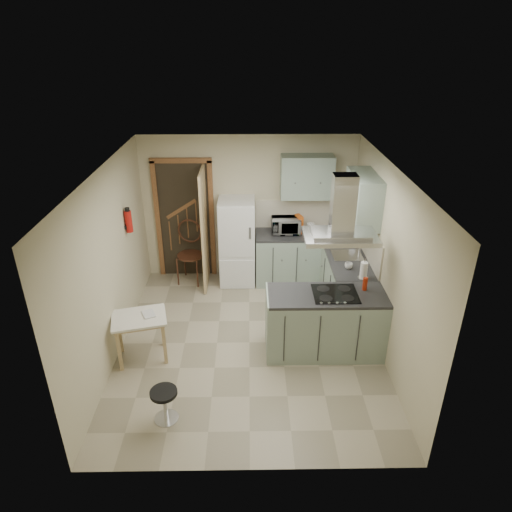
{
  "coord_description": "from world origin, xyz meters",
  "views": [
    {
      "loc": [
        0.01,
        -5.27,
        3.98
      ],
      "look_at": [
        0.1,
        0.45,
        1.15
      ],
      "focal_mm": 32.0,
      "sensor_mm": 36.0,
      "label": 1
    }
  ],
  "objects_px": {
    "extractor_hood": "(340,237)",
    "microwave": "(286,226)",
    "fridge": "(237,242)",
    "peninsula": "(325,323)",
    "drop_leaf_table": "(141,337)",
    "bentwood_chair": "(190,255)",
    "stool": "(165,405)"
  },
  "relations": [
    {
      "from": "bentwood_chair",
      "to": "drop_leaf_table",
      "type": "bearing_deg",
      "value": -88.14
    },
    {
      "from": "fridge",
      "to": "bentwood_chair",
      "type": "relative_size",
      "value": 1.5
    },
    {
      "from": "drop_leaf_table",
      "to": "microwave",
      "type": "relative_size",
      "value": 1.45
    },
    {
      "from": "fridge",
      "to": "drop_leaf_table",
      "type": "xyz_separation_m",
      "value": [
        -1.23,
        -2.1,
        -0.43
      ]
    },
    {
      "from": "fridge",
      "to": "bentwood_chair",
      "type": "height_order",
      "value": "fridge"
    },
    {
      "from": "extractor_hood",
      "to": "bentwood_chair",
      "type": "height_order",
      "value": "extractor_hood"
    },
    {
      "from": "peninsula",
      "to": "extractor_hood",
      "type": "bearing_deg",
      "value": 0.0
    },
    {
      "from": "fridge",
      "to": "peninsula",
      "type": "height_order",
      "value": "fridge"
    },
    {
      "from": "drop_leaf_table",
      "to": "bentwood_chair",
      "type": "height_order",
      "value": "bentwood_chair"
    },
    {
      "from": "microwave",
      "to": "stool",
      "type": "bearing_deg",
      "value": -117.46
    },
    {
      "from": "bentwood_chair",
      "to": "microwave",
      "type": "relative_size",
      "value": 2.1
    },
    {
      "from": "peninsula",
      "to": "fridge",
      "type": "bearing_deg",
      "value": 121.74
    },
    {
      "from": "fridge",
      "to": "stool",
      "type": "distance_m",
      "value": 3.34
    },
    {
      "from": "extractor_hood",
      "to": "stool",
      "type": "relative_size",
      "value": 2.19
    },
    {
      "from": "peninsula",
      "to": "bentwood_chair",
      "type": "relative_size",
      "value": 1.55
    },
    {
      "from": "drop_leaf_table",
      "to": "bentwood_chair",
      "type": "bearing_deg",
      "value": 65.14
    },
    {
      "from": "extractor_hood",
      "to": "microwave",
      "type": "height_order",
      "value": "extractor_hood"
    },
    {
      "from": "extractor_hood",
      "to": "microwave",
      "type": "bearing_deg",
      "value": 103.87
    },
    {
      "from": "fridge",
      "to": "bentwood_chair",
      "type": "distance_m",
      "value": 0.85
    },
    {
      "from": "bentwood_chair",
      "to": "fridge",
      "type": "bearing_deg",
      "value": 13.38
    },
    {
      "from": "drop_leaf_table",
      "to": "microwave",
      "type": "distance_m",
      "value": 3.05
    },
    {
      "from": "peninsula",
      "to": "bentwood_chair",
      "type": "height_order",
      "value": "bentwood_chair"
    },
    {
      "from": "peninsula",
      "to": "extractor_hood",
      "type": "xyz_separation_m",
      "value": [
        0.1,
        0.0,
        1.27
      ]
    },
    {
      "from": "fridge",
      "to": "drop_leaf_table",
      "type": "bearing_deg",
      "value": -120.49
    },
    {
      "from": "fridge",
      "to": "extractor_hood",
      "type": "height_order",
      "value": "extractor_hood"
    },
    {
      "from": "bentwood_chair",
      "to": "stool",
      "type": "height_order",
      "value": "bentwood_chair"
    },
    {
      "from": "drop_leaf_table",
      "to": "extractor_hood",
      "type": "bearing_deg",
      "value": -10.96
    },
    {
      "from": "extractor_hood",
      "to": "drop_leaf_table",
      "type": "relative_size",
      "value": 1.3
    },
    {
      "from": "bentwood_chair",
      "to": "stool",
      "type": "relative_size",
      "value": 2.44
    },
    {
      "from": "drop_leaf_table",
      "to": "fridge",
      "type": "bearing_deg",
      "value": 45.93
    },
    {
      "from": "extractor_hood",
      "to": "microwave",
      "type": "xyz_separation_m",
      "value": [
        -0.5,
        2.02,
        -0.69
      ]
    },
    {
      "from": "extractor_hood",
      "to": "stool",
      "type": "distance_m",
      "value": 2.85
    }
  ]
}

